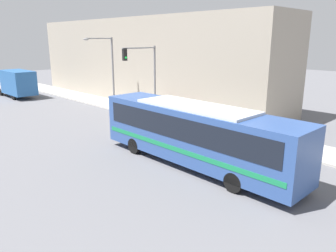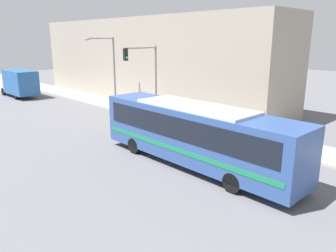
{
  "view_description": "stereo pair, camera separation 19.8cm",
  "coord_description": "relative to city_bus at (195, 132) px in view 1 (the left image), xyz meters",
  "views": [
    {
      "loc": [
        -12.86,
        -10.04,
        6.5
      ],
      "look_at": [
        0.55,
        3.56,
        1.41
      ],
      "focal_mm": 35.0,
      "sensor_mm": 36.0,
      "label": 1
    },
    {
      "loc": [
        -12.72,
        -10.18,
        6.5
      ],
      "look_at": [
        0.55,
        3.56,
        1.41
      ],
      "focal_mm": 35.0,
      "sensor_mm": 36.0,
      "label": 2
    }
  ],
  "objects": [
    {
      "name": "fire_hydrant",
      "position": [
        5.55,
        2.71,
        -1.39
      ],
      "size": [
        0.23,
        0.31,
        0.7
      ],
      "color": "gold",
      "rests_on": "sidewalk"
    },
    {
      "name": "city_bus",
      "position": [
        0.0,
        0.0,
        0.0
      ],
      "size": [
        2.71,
        12.0,
        3.26
      ],
      "rotation": [
        0.0,
        0.0,
        -0.02
      ],
      "color": "#2D4C8C",
      "rests_on": "ground_plane"
    },
    {
      "name": "parking_meter",
      "position": [
        5.55,
        8.24,
        -0.81
      ],
      "size": [
        0.14,
        0.14,
        1.36
      ],
      "color": "slate",
      "rests_on": "sidewalk"
    },
    {
      "name": "traffic_light_pole",
      "position": [
        4.64,
        9.3,
        2.24
      ],
      "size": [
        3.28,
        0.35,
        5.85
      ],
      "color": "slate",
      "rests_on": "sidewalk"
    },
    {
      "name": "ground_plane",
      "position": [
        0.45,
        -0.56,
        -1.87
      ],
      "size": [
        120.0,
        120.0,
        0.0
      ],
      "primitive_type": "plane",
      "color": "slate"
    },
    {
      "name": "pedestrian_mid_block",
      "position": [
        6.68,
        7.16,
        -0.8
      ],
      "size": [
        0.34,
        0.34,
        1.83
      ],
      "color": "slate",
      "rests_on": "sidewalk"
    },
    {
      "name": "sidewalk",
      "position": [
        6.48,
        19.44,
        -1.8
      ],
      "size": [
        3.05,
        70.0,
        0.13
      ],
      "color": "#B7B2A8",
      "rests_on": "ground_plane"
    },
    {
      "name": "building_facade",
      "position": [
        11.0,
        16.74,
        2.41
      ],
      "size": [
        6.0,
        32.61,
        8.57
      ],
      "color": "#9E9384",
      "rests_on": "ground_plane"
    },
    {
      "name": "pedestrian_near_corner",
      "position": [
        7.22,
        9.84,
        -0.92
      ],
      "size": [
        0.34,
        0.34,
        1.61
      ],
      "color": "#47382D",
      "rests_on": "sidewalk"
    },
    {
      "name": "delivery_truck",
      "position": [
        1.48,
        28.32,
        -0.2
      ],
      "size": [
        2.31,
        6.81,
        3.06
      ],
      "color": "#265999",
      "rests_on": "ground_plane"
    },
    {
      "name": "street_lamp",
      "position": [
        5.34,
        15.29,
        2.24
      ],
      "size": [
        3.05,
        0.28,
        6.52
      ],
      "color": "slate",
      "rests_on": "sidewalk"
    }
  ]
}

